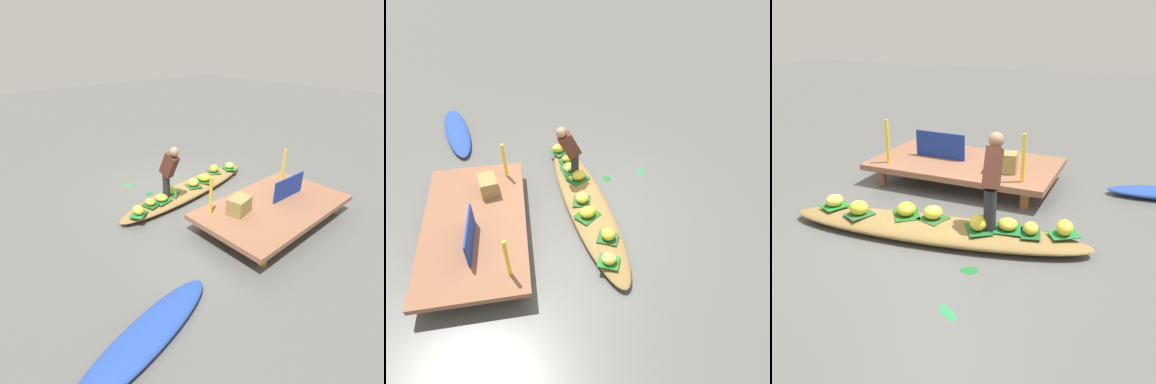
# 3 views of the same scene
# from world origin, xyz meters

# --- Properties ---
(canal_water) EXTENTS (40.00, 40.00, 0.00)m
(canal_water) POSITION_xyz_m (0.00, 0.00, 0.00)
(canal_water) COLOR #575855
(canal_water) RESTS_ON ground
(dock_platform) EXTENTS (3.20, 1.80, 0.37)m
(dock_platform) POSITION_xyz_m (-0.43, 2.09, 0.32)
(dock_platform) COLOR brown
(dock_platform) RESTS_ON ground
(vendor_boat) EXTENTS (4.20, 1.31, 0.20)m
(vendor_boat) POSITION_xyz_m (0.00, 0.00, 0.10)
(vendor_boat) COLOR olive
(vendor_boat) RESTS_ON ground
(moored_boat) EXTENTS (2.40, 1.05, 0.16)m
(moored_boat) POSITION_xyz_m (3.09, 2.72, 0.08)
(moored_boat) COLOR #23439E
(moored_boat) RESTS_ON ground
(leaf_mat_0) EXTENTS (0.42, 0.38, 0.01)m
(leaf_mat_0) POSITION_xyz_m (0.96, 0.19, 0.21)
(leaf_mat_0) COLOR #1A672B
(leaf_mat_0) RESTS_ON vendor_boat
(banana_bunch_0) EXTENTS (0.36, 0.36, 0.14)m
(banana_bunch_0) POSITION_xyz_m (0.96, 0.19, 0.28)
(banana_bunch_0) COLOR gold
(banana_bunch_0) RESTS_ON vendor_boat
(leaf_mat_1) EXTENTS (0.41, 0.44, 0.01)m
(leaf_mat_1) POSITION_xyz_m (-1.05, -0.19, 0.21)
(leaf_mat_1) COLOR #26582A
(leaf_mat_1) RESTS_ON vendor_boat
(banana_bunch_1) EXTENTS (0.34, 0.33, 0.20)m
(banana_bunch_1) POSITION_xyz_m (-1.05, -0.19, 0.30)
(banana_bunch_1) COLOR yellow
(banana_bunch_1) RESTS_ON vendor_boat
(leaf_mat_2) EXTENTS (0.47, 0.50, 0.01)m
(leaf_mat_2) POSITION_xyz_m (0.62, 0.04, 0.21)
(leaf_mat_2) COLOR #1B5D26
(leaf_mat_2) RESTS_ON vendor_boat
(banana_bunch_2) EXTENTS (0.30, 0.33, 0.20)m
(banana_bunch_2) POSITION_xyz_m (0.62, 0.04, 0.30)
(banana_bunch_2) COLOR yellow
(banana_bunch_2) RESTS_ON vendor_boat
(leaf_mat_3) EXTENTS (0.40, 0.43, 0.01)m
(leaf_mat_3) POSITION_xyz_m (-1.54, -0.09, 0.21)
(leaf_mat_3) COLOR #1F7529
(leaf_mat_3) RESTS_ON vendor_boat
(banana_bunch_3) EXTENTS (0.30, 0.31, 0.17)m
(banana_bunch_3) POSITION_xyz_m (-1.54, -0.09, 0.29)
(banana_bunch_3) COLOR #F2DE50
(banana_bunch_3) RESTS_ON vendor_boat
(leaf_mat_4) EXTENTS (0.41, 0.41, 0.01)m
(leaf_mat_4) POSITION_xyz_m (-0.05, 0.09, 0.21)
(leaf_mat_4) COLOR #2A5A26
(leaf_mat_4) RESTS_ON vendor_boat
(banana_bunch_4) EXTENTS (0.33, 0.33, 0.18)m
(banana_bunch_4) POSITION_xyz_m (-0.05, 0.09, 0.30)
(banana_bunch_4) COLOR yellow
(banana_bunch_4) RESTS_ON vendor_boat
(leaf_mat_5) EXTENTS (0.52, 0.53, 0.01)m
(leaf_mat_5) POSITION_xyz_m (-0.44, 0.06, 0.21)
(leaf_mat_5) COLOR #1E631E
(leaf_mat_5) RESTS_ON vendor_boat
(banana_bunch_5) EXTENTS (0.35, 0.38, 0.18)m
(banana_bunch_5) POSITION_xyz_m (-0.44, 0.06, 0.29)
(banana_bunch_5) COLOR gold
(banana_bunch_5) RESTS_ON vendor_boat
(leaf_mat_6) EXTENTS (0.32, 0.38, 0.01)m
(leaf_mat_6) POSITION_xyz_m (1.27, 0.19, 0.21)
(leaf_mat_6) COLOR #1B5D2A
(leaf_mat_6) RESTS_ON vendor_boat
(banana_bunch_6) EXTENTS (0.25, 0.28, 0.15)m
(banana_bunch_6) POSITION_xyz_m (1.27, 0.19, 0.28)
(banana_bunch_6) COLOR gold
(banana_bunch_6) RESTS_ON vendor_boat
(leaf_mat_7) EXTENTS (0.45, 0.42, 0.01)m
(leaf_mat_7) POSITION_xyz_m (1.66, 0.34, 0.21)
(leaf_mat_7) COLOR #217435
(leaf_mat_7) RESTS_ON vendor_boat
(banana_bunch_7) EXTENTS (0.22, 0.27, 0.19)m
(banana_bunch_7) POSITION_xyz_m (1.66, 0.34, 0.30)
(banana_bunch_7) COLOR yellow
(banana_bunch_7) RESTS_ON vendor_boat
(vendor_person) EXTENTS (0.24, 0.50, 1.21)m
(vendor_person) POSITION_xyz_m (0.74, 0.20, 0.89)
(vendor_person) COLOR #28282D
(vendor_person) RESTS_ON vendor_boat
(water_bottle) EXTENTS (0.07, 0.07, 0.26)m
(water_bottle) POSITION_xyz_m (0.65, 0.28, 0.33)
(water_bottle) COLOR #45A95D
(water_bottle) RESTS_ON vendor_boat
(market_banner) EXTENTS (0.96, 0.06, 0.46)m
(market_banner) POSITION_xyz_m (-0.93, 2.09, 0.61)
(market_banner) COLOR navy
(market_banner) RESTS_ON dock_platform
(railing_post_west) EXTENTS (0.06, 0.06, 0.76)m
(railing_post_west) POSITION_xyz_m (-1.63, 1.49, 0.75)
(railing_post_west) COLOR yellow
(railing_post_west) RESTS_ON dock_platform
(railing_post_east) EXTENTS (0.06, 0.06, 0.76)m
(railing_post_east) POSITION_xyz_m (0.77, 1.49, 0.75)
(railing_post_east) COLOR yellow
(railing_post_east) RESTS_ON dock_platform
(produce_crate) EXTENTS (0.49, 0.39, 0.32)m
(produce_crate) POSITION_xyz_m (0.34, 1.83, 0.54)
(produce_crate) COLOR olive
(produce_crate) RESTS_ON dock_platform
(drifting_plant_0) EXTENTS (0.26, 0.23, 0.01)m
(drifting_plant_0) POSITION_xyz_m (0.77, -0.60, 0.00)
(drifting_plant_0) COLOR #1B662C
(drifting_plant_0) RESTS_ON ground
(drifting_plant_1) EXTENTS (0.31, 0.27, 0.01)m
(drifting_plant_1) POSITION_xyz_m (0.87, -1.40, 0.00)
(drifting_plant_1) COLOR #278347
(drifting_plant_1) RESTS_ON ground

